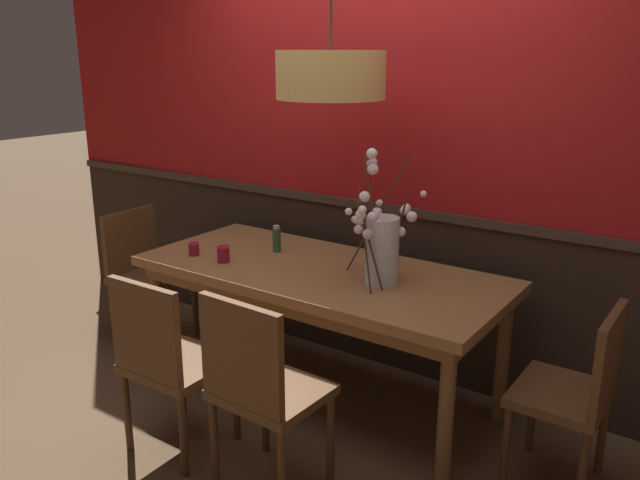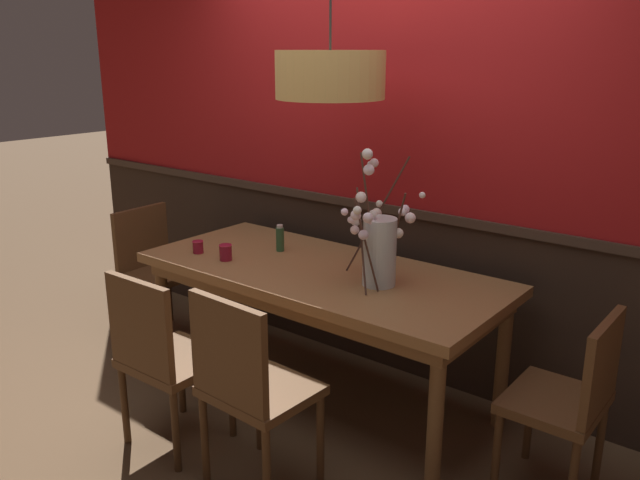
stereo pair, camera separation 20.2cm
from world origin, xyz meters
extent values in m
plane|color=brown|center=(0.00, 0.00, 0.00)|extent=(24.00, 24.00, 0.00)
cube|color=#2D2119|center=(0.00, 0.62, 0.49)|extent=(5.44, 0.12, 0.99)
cube|color=#3E2E24|center=(0.00, 0.61, 1.01)|extent=(5.44, 0.14, 0.05)
cube|color=maroon|center=(0.00, 0.62, 1.89)|extent=(5.44, 0.12, 1.80)
cube|color=olive|center=(0.00, 0.00, 0.75)|extent=(2.02, 0.89, 0.05)
cube|color=brown|center=(0.00, 0.00, 0.68)|extent=(1.91, 0.78, 0.08)
cylinder|color=brown|center=(-0.92, -0.35, 0.36)|extent=(0.07, 0.07, 0.72)
cylinder|color=brown|center=(0.92, -0.35, 0.36)|extent=(0.07, 0.07, 0.72)
cylinder|color=brown|center=(-0.92, 0.35, 0.36)|extent=(0.07, 0.07, 0.72)
cylinder|color=brown|center=(0.92, 0.35, 0.36)|extent=(0.07, 0.07, 0.72)
cube|color=brown|center=(-0.29, -0.77, 0.44)|extent=(0.45, 0.43, 0.04)
cube|color=brown|center=(-0.29, -0.96, 0.69)|extent=(0.42, 0.04, 0.45)
cylinder|color=#492F1A|center=(-0.49, -0.59, 0.21)|extent=(0.04, 0.04, 0.42)
cylinder|color=#492F1A|center=(-0.10, -0.59, 0.21)|extent=(0.04, 0.04, 0.42)
cylinder|color=#492F1A|center=(-0.48, -0.96, 0.21)|extent=(0.04, 0.04, 0.42)
cylinder|color=#492F1A|center=(-0.10, -0.95, 0.21)|extent=(0.04, 0.04, 0.42)
cube|color=brown|center=(0.26, 0.78, 0.46)|extent=(0.45, 0.41, 0.04)
cube|color=brown|center=(0.26, 0.96, 0.72)|extent=(0.42, 0.05, 0.47)
cylinder|color=#492F1A|center=(0.44, 0.61, 0.22)|extent=(0.04, 0.04, 0.44)
cylinder|color=#492F1A|center=(0.06, 0.61, 0.22)|extent=(0.04, 0.04, 0.44)
cylinder|color=#492F1A|center=(0.45, 0.95, 0.22)|extent=(0.04, 0.04, 0.44)
cylinder|color=#492F1A|center=(0.07, 0.96, 0.22)|extent=(0.04, 0.04, 0.44)
cube|color=brown|center=(-1.34, -0.03, 0.46)|extent=(0.43, 0.47, 0.04)
cube|color=brown|center=(-1.53, -0.03, 0.68)|extent=(0.05, 0.44, 0.41)
cylinder|color=#492F1A|center=(-1.17, 0.18, 0.22)|extent=(0.04, 0.04, 0.43)
cylinder|color=#492F1A|center=(-1.15, -0.22, 0.22)|extent=(0.04, 0.04, 0.43)
cylinder|color=#492F1A|center=(-1.52, 0.16, 0.22)|extent=(0.04, 0.04, 0.43)
cylinder|color=#492F1A|center=(-1.51, -0.23, 0.22)|extent=(0.04, 0.04, 0.43)
cube|color=brown|center=(0.27, -0.76, 0.47)|extent=(0.47, 0.42, 0.04)
cube|color=brown|center=(0.27, -0.94, 0.72)|extent=(0.43, 0.05, 0.45)
cylinder|color=#492F1A|center=(0.08, -0.58, 0.22)|extent=(0.04, 0.04, 0.44)
cylinder|color=#492F1A|center=(0.47, -0.60, 0.22)|extent=(0.04, 0.04, 0.44)
cylinder|color=#492F1A|center=(0.07, -0.92, 0.22)|extent=(0.04, 0.04, 0.44)
cylinder|color=#492F1A|center=(0.46, -0.94, 0.22)|extent=(0.04, 0.04, 0.44)
cube|color=brown|center=(-0.31, 0.79, 0.46)|extent=(0.49, 0.48, 0.04)
cube|color=brown|center=(-0.29, 0.99, 0.73)|extent=(0.44, 0.07, 0.50)
cylinder|color=#492F1A|center=(-0.13, 0.59, 0.22)|extent=(0.04, 0.04, 0.43)
cylinder|color=#492F1A|center=(-0.52, 0.62, 0.22)|extent=(0.04, 0.04, 0.43)
cylinder|color=#492F1A|center=(-0.09, 0.96, 0.22)|extent=(0.04, 0.04, 0.43)
cylinder|color=#492F1A|center=(-0.49, 1.00, 0.22)|extent=(0.04, 0.04, 0.43)
cube|color=brown|center=(1.31, -0.02, 0.45)|extent=(0.39, 0.44, 0.04)
cube|color=brown|center=(1.48, -0.02, 0.67)|extent=(0.04, 0.42, 0.40)
cylinder|color=#492F1A|center=(1.15, -0.21, 0.21)|extent=(0.04, 0.04, 0.43)
cylinder|color=#492F1A|center=(1.14, 0.17, 0.21)|extent=(0.04, 0.04, 0.43)
cylinder|color=#492F1A|center=(1.47, -0.21, 0.21)|extent=(0.04, 0.04, 0.43)
cylinder|color=#492F1A|center=(1.47, 0.17, 0.21)|extent=(0.04, 0.04, 0.43)
cylinder|color=silver|center=(0.39, -0.01, 0.94)|extent=(0.17, 0.17, 0.34)
cylinder|color=silver|center=(0.39, -0.01, 0.81)|extent=(0.15, 0.15, 0.08)
cylinder|color=#472D23|center=(0.33, -0.09, 1.01)|extent=(0.21, 0.21, 0.47)
sphere|color=white|center=(0.34, -0.07, 1.04)|extent=(0.03, 0.03, 0.03)
sphere|color=white|center=(0.31, -0.15, 1.12)|extent=(0.03, 0.03, 0.03)
sphere|color=white|center=(0.29, -0.17, 1.16)|extent=(0.04, 0.04, 0.04)
sphere|color=white|center=(0.30, -0.10, 1.11)|extent=(0.05, 0.05, 0.05)
sphere|color=white|center=(0.32, -0.13, 1.07)|extent=(0.04, 0.04, 0.04)
cylinder|color=#472D23|center=(0.27, 0.14, 1.08)|extent=(0.26, 0.20, 0.61)
sphere|color=white|center=(0.16, 0.23, 1.32)|extent=(0.04, 0.04, 0.04)
sphere|color=white|center=(0.27, 0.15, 1.14)|extent=(0.04, 0.04, 0.04)
sphere|color=white|center=(0.17, 0.24, 1.33)|extent=(0.05, 0.05, 0.05)
sphere|color=white|center=(0.27, 0.13, 1.09)|extent=(0.05, 0.05, 0.05)
cylinder|color=#472D23|center=(0.38, -0.12, 1.00)|extent=(0.15, 0.03, 0.45)
sphere|color=white|center=(0.37, -0.20, 1.17)|extent=(0.05, 0.05, 0.05)
sphere|color=white|center=(0.41, -0.15, 1.15)|extent=(0.05, 0.05, 0.05)
sphere|color=white|center=(0.38, -0.15, 1.06)|extent=(0.05, 0.05, 0.05)
sphere|color=white|center=(0.38, -0.21, 1.19)|extent=(0.04, 0.04, 0.04)
cylinder|color=#472D23|center=(0.42, 0.07, 1.02)|extent=(0.20, 0.15, 0.48)
sphere|color=white|center=(0.47, 0.12, 1.10)|extent=(0.05, 0.05, 0.05)
sphere|color=white|center=(0.45, 0.06, 1.03)|extent=(0.05, 0.05, 0.05)
sphere|color=white|center=(0.44, 0.13, 1.14)|extent=(0.04, 0.04, 0.04)
sphere|color=white|center=(0.51, 0.17, 1.22)|extent=(0.03, 0.03, 0.03)
sphere|color=white|center=(0.43, 0.11, 1.13)|extent=(0.04, 0.04, 0.04)
cylinder|color=#472D23|center=(0.37, -0.08, 1.11)|extent=(0.12, 0.03, 0.66)
sphere|color=white|center=(0.33, -0.11, 1.23)|extent=(0.05, 0.05, 0.05)
sphere|color=white|center=(0.37, -0.06, 1.15)|extent=(0.04, 0.04, 0.04)
sphere|color=white|center=(0.38, -0.09, 1.11)|extent=(0.03, 0.03, 0.03)
sphere|color=white|center=(0.36, -0.05, 1.13)|extent=(0.05, 0.05, 0.05)
sphere|color=white|center=(0.39, -0.15, 1.45)|extent=(0.05, 0.05, 0.05)
sphere|color=white|center=(0.38, -0.12, 1.37)|extent=(0.05, 0.05, 0.05)
cylinder|color=maroon|center=(-0.72, -0.22, 0.81)|extent=(0.06, 0.06, 0.07)
torus|color=#A81B37|center=(-0.72, -0.22, 0.84)|extent=(0.07, 0.07, 0.01)
cylinder|color=silver|center=(-0.72, -0.22, 0.80)|extent=(0.04, 0.04, 0.04)
cylinder|color=maroon|center=(-0.50, -0.22, 0.82)|extent=(0.07, 0.07, 0.09)
torus|color=#A81B37|center=(-0.50, -0.22, 0.86)|extent=(0.07, 0.07, 0.01)
cylinder|color=silver|center=(-0.50, -0.22, 0.80)|extent=(0.05, 0.05, 0.05)
cylinder|color=#2D5633|center=(-0.38, 0.10, 0.84)|extent=(0.05, 0.05, 0.14)
cylinder|color=beige|center=(-0.38, 0.10, 0.92)|extent=(0.04, 0.04, 0.02)
cylinder|color=tan|center=(0.06, 0.00, 1.79)|extent=(0.54, 0.54, 0.23)
sphere|color=#F9EAB7|center=(0.06, 0.00, 1.75)|extent=(0.14, 0.14, 0.14)
camera|label=1|loc=(1.90, -2.72, 1.90)|focal=36.50mm
camera|label=2|loc=(2.06, -2.60, 1.90)|focal=36.50mm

